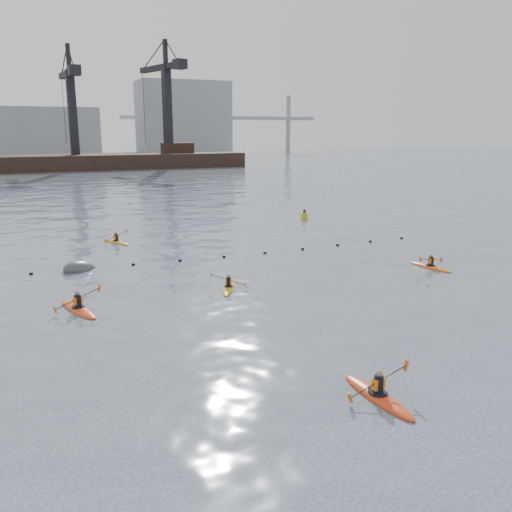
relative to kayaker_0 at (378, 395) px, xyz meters
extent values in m
plane|color=#374150|center=(1.17, -2.03, -0.10)|extent=(400.00, 400.00, 0.00)
sphere|color=black|center=(-9.83, 20.72, -0.07)|extent=(0.24, 0.24, 0.24)
sphere|color=black|center=(-6.83, 20.69, -0.07)|extent=(0.24, 0.24, 0.24)
sphere|color=black|center=(-3.83, 20.56, -0.07)|extent=(0.24, 0.24, 0.24)
sphere|color=black|center=(-0.83, 20.38, -0.07)|extent=(0.24, 0.24, 0.24)
sphere|color=black|center=(2.17, 20.25, -0.07)|extent=(0.24, 0.24, 0.24)
sphere|color=black|center=(5.17, 20.23, -0.07)|extent=(0.24, 0.24, 0.24)
sphere|color=black|center=(8.17, 20.31, -0.07)|extent=(0.24, 0.24, 0.24)
sphere|color=black|center=(11.17, 20.48, -0.07)|extent=(0.24, 0.24, 0.24)
sphere|color=black|center=(14.17, 20.64, -0.07)|extent=(0.24, 0.24, 0.24)
sphere|color=black|center=(17.17, 20.72, -0.07)|extent=(0.24, 0.24, 0.24)
cube|color=black|center=(1.17, 107.97, 0.75)|extent=(72.00, 12.00, 4.50)
cube|color=black|center=(23.17, 107.97, 4.10)|extent=(7.00, 3.00, 2.20)
cube|color=black|center=(1.17, 107.97, 11.50)|extent=(1.73, 1.73, 17.00)
cube|color=black|center=(0.97, 110.21, 19.40)|extent=(2.50, 15.05, 1.20)
cube|color=black|center=(1.63, 102.74, 19.40)|extent=(2.42, 2.78, 2.00)
cube|color=black|center=(1.17, 107.97, 22.50)|extent=(0.87, 0.87, 5.00)
cube|color=black|center=(21.17, 107.97, 12.50)|extent=(1.96, 1.96, 19.00)
cube|color=black|center=(20.51, 110.43, 21.40)|extent=(5.56, 16.73, 1.20)
cube|color=black|center=(22.71, 102.22, 21.40)|extent=(2.80, 3.08, 2.00)
cube|color=black|center=(21.17, 107.97, 24.50)|extent=(0.98, 0.98, 5.00)
cube|color=gray|center=(-3.83, 147.97, 6.90)|extent=(30.00, 14.00, 14.00)
cube|color=gray|center=(36.17, 147.97, 10.90)|extent=(26.00, 14.00, 22.00)
cube|color=gray|center=(56.17, 167.97, 11.90)|extent=(70.00, 2.00, 1.20)
cylinder|color=gray|center=(31.17, 167.97, 9.90)|extent=(1.60, 1.60, 20.00)
cylinder|color=gray|center=(81.17, 167.97, 9.90)|extent=(1.60, 1.60, 20.00)
ellipsoid|color=red|center=(0.00, 0.00, -0.06)|extent=(0.84, 3.45, 0.34)
cylinder|color=black|center=(0.00, 0.00, 0.08)|extent=(0.67, 0.67, 0.06)
cylinder|color=black|center=(0.00, 0.00, 0.38)|extent=(0.32, 0.32, 0.56)
cube|color=orange|center=(0.00, 0.00, 0.40)|extent=(0.40, 0.25, 0.36)
sphere|color=#8C6651|center=(0.00, 0.00, 0.75)|extent=(0.22, 0.22, 0.22)
cylinder|color=black|center=(0.00, 0.00, 0.48)|extent=(2.26, 0.14, 0.72)
cube|color=#D85914|center=(-1.09, -0.05, 0.16)|extent=(0.16, 0.16, 0.36)
cube|color=#D85914|center=(1.09, 0.05, 0.80)|extent=(0.16, 0.16, 0.36)
ellipsoid|color=#E44415|center=(-7.93, 12.75, -0.06)|extent=(1.76, 3.54, 0.35)
cylinder|color=black|center=(-7.93, 12.75, 0.08)|extent=(0.83, 0.83, 0.07)
cylinder|color=black|center=(-7.93, 12.75, 0.39)|extent=(0.33, 0.33, 0.57)
cube|color=orange|center=(-7.93, 12.75, 0.41)|extent=(0.45, 0.35, 0.37)
sphere|color=#8C6651|center=(-7.93, 12.75, 0.77)|extent=(0.23, 0.23, 0.23)
cylinder|color=black|center=(-7.93, 12.75, 0.50)|extent=(2.22, 0.77, 0.68)
cube|color=#D85914|center=(-8.98, 12.40, 0.20)|extent=(0.19, 0.19, 0.37)
cube|color=#D85914|center=(-6.87, 13.10, 0.79)|extent=(0.19, 0.19, 0.37)
ellipsoid|color=gold|center=(-0.13, 13.26, -0.07)|extent=(1.81, 2.87, 0.29)
cylinder|color=black|center=(-0.13, 13.26, 0.05)|extent=(0.73, 0.73, 0.05)
cylinder|color=black|center=(-0.13, 13.26, 0.30)|extent=(0.27, 0.27, 0.47)
cube|color=orange|center=(-0.13, 13.26, 0.32)|extent=(0.38, 0.32, 0.31)
sphere|color=#8C6651|center=(-0.13, 13.26, 0.62)|extent=(0.19, 0.19, 0.19)
cylinder|color=black|center=(-0.13, 13.26, 0.40)|extent=(1.74, 0.88, 0.63)
cube|color=#D85914|center=(-0.96, 13.67, 0.67)|extent=(0.18, 0.17, 0.31)
cube|color=#D85914|center=(0.71, 12.86, 0.12)|extent=(0.18, 0.17, 0.31)
ellipsoid|color=orange|center=(12.98, 12.54, -0.07)|extent=(1.15, 3.18, 0.31)
cylinder|color=black|center=(12.98, 12.54, 0.06)|extent=(0.68, 0.68, 0.06)
cylinder|color=black|center=(12.98, 12.54, 0.33)|extent=(0.29, 0.29, 0.51)
cube|color=orange|center=(12.98, 12.54, 0.35)|extent=(0.38, 0.27, 0.33)
sphere|color=#8C6651|center=(12.98, 12.54, 0.67)|extent=(0.20, 0.20, 0.20)
cylinder|color=black|center=(12.98, 12.54, 0.43)|extent=(2.09, 0.40, 0.39)
cube|color=#D85914|center=(13.96, 12.71, 0.27)|extent=(0.12, 0.15, 0.33)
cube|color=#D85914|center=(12.00, 12.37, 0.60)|extent=(0.12, 0.15, 0.33)
ellipsoid|color=orange|center=(-3.66, 28.04, -0.07)|extent=(1.81, 2.95, 0.30)
cylinder|color=black|center=(-3.66, 28.04, 0.05)|extent=(0.74, 0.74, 0.06)
cylinder|color=black|center=(-3.66, 28.04, 0.31)|extent=(0.28, 0.28, 0.48)
cube|color=orange|center=(-3.66, 28.04, 0.33)|extent=(0.39, 0.33, 0.32)
sphere|color=#8C6651|center=(-3.66, 28.04, 0.64)|extent=(0.20, 0.20, 0.20)
cylinder|color=black|center=(-3.66, 28.04, 0.41)|extent=(1.81, 0.88, 0.56)
cube|color=#D85914|center=(-4.52, 27.64, 0.16)|extent=(0.17, 0.17, 0.32)
cube|color=#D85914|center=(-2.80, 28.45, 0.65)|extent=(0.17, 0.17, 0.32)
ellipsoid|color=#3A3C3F|center=(-7.06, 20.71, -0.10)|extent=(2.77, 2.35, 1.56)
cylinder|color=gold|center=(14.59, 31.97, 0.16)|extent=(0.63, 0.63, 0.81)
cone|color=black|center=(14.59, 31.97, 0.75)|extent=(0.39, 0.39, 0.31)
camera|label=1|loc=(-9.88, -13.00, 8.32)|focal=38.00mm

